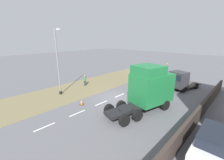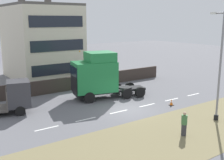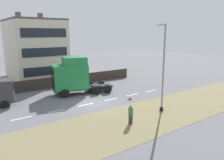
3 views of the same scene
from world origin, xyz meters
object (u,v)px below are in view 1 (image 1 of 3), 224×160
(flatbed_truck, at_px, (180,80))
(traffic_cone_lead, at_px, (82,102))
(lamp_post, at_px, (58,66))
(parked_car, at_px, (213,145))
(lorry_cab, at_px, (149,87))
(pedestrian, at_px, (85,81))

(flatbed_truck, distance_m, traffic_cone_lead, 13.68)
(flatbed_truck, bearing_deg, lamp_post, 63.34)
(flatbed_truck, bearing_deg, parked_car, 132.21)
(lorry_cab, relative_size, flatbed_truck, 1.39)
(pedestrian, relative_size, traffic_cone_lead, 2.85)
(flatbed_truck, distance_m, pedestrian, 13.73)
(lorry_cab, distance_m, traffic_cone_lead, 7.44)
(lamp_post, distance_m, traffic_cone_lead, 5.75)
(lorry_cab, distance_m, parked_car, 7.24)
(parked_car, bearing_deg, flatbed_truck, 116.55)
(parked_car, relative_size, pedestrian, 2.80)
(flatbed_truck, xyz_separation_m, traffic_cone_lead, (-6.08, -12.20, -1.13))
(lorry_cab, bearing_deg, lamp_post, -144.63)
(flatbed_truck, height_order, lamp_post, lamp_post)
(pedestrian, bearing_deg, parked_car, -11.68)
(lorry_cab, distance_m, pedestrian, 11.08)
(lamp_post, xyz_separation_m, traffic_cone_lead, (4.58, -0.04, -3.48))
(flatbed_truck, height_order, traffic_cone_lead, flatbed_truck)
(pedestrian, xyz_separation_m, traffic_cone_lead, (5.20, -4.40, -0.52))
(flatbed_truck, bearing_deg, lorry_cab, 102.40)
(lorry_cab, bearing_deg, pedestrian, -167.52)
(lamp_post, bearing_deg, pedestrian, 98.06)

